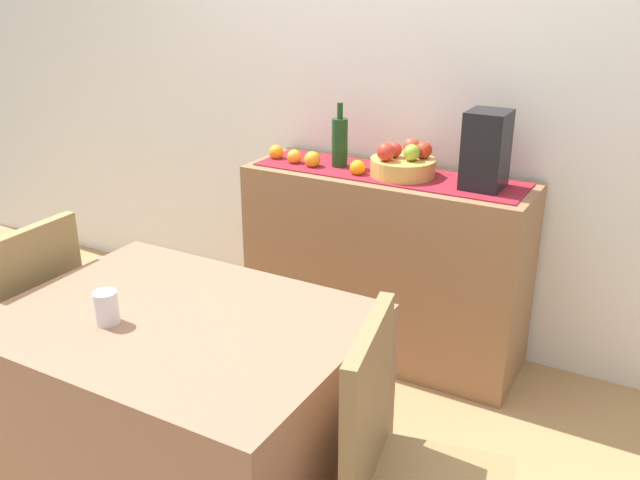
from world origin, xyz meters
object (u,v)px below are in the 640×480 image
at_px(sideboard_console, 384,266).
at_px(coffee_maker, 486,151).
at_px(wine_bottle, 340,142).
at_px(dining_table, 186,421).
at_px(fruit_bowl, 403,167).
at_px(chair_near_window, 21,380).
at_px(coffee_cup, 106,308).

height_order(sideboard_console, coffee_maker, coffee_maker).
distance_m(wine_bottle, dining_table, 1.43).
bearing_deg(coffee_maker, wine_bottle, -180.00).
relative_size(fruit_bowl, chair_near_window, 0.31).
bearing_deg(coffee_maker, coffee_cup, -115.81).
bearing_deg(chair_near_window, fruit_bowl, 52.76).
relative_size(sideboard_console, coffee_cup, 12.91).
distance_m(fruit_bowl, chair_near_window, 1.74).
xyz_separation_m(sideboard_console, dining_table, (-0.10, -1.29, -0.07)).
height_order(fruit_bowl, chair_near_window, fruit_bowl).
bearing_deg(dining_table, sideboard_console, 85.44).
bearing_deg(coffee_cup, dining_table, 38.31).
distance_m(wine_bottle, coffee_cup, 1.42).
relative_size(sideboard_console, coffee_maker, 4.01).
xyz_separation_m(wine_bottle, chair_near_window, (-0.67, -1.29, -0.72)).
relative_size(fruit_bowl, coffee_maker, 0.88).
distance_m(coffee_maker, coffee_cup, 1.59).
bearing_deg(chair_near_window, sideboard_console, 54.79).
xyz_separation_m(dining_table, coffee_cup, (-0.16, -0.12, 0.42)).
bearing_deg(dining_table, chair_near_window, 179.96).
xyz_separation_m(fruit_bowl, chair_near_window, (-0.98, -1.29, -0.65)).
distance_m(fruit_bowl, coffee_maker, 0.37).
relative_size(wine_bottle, chair_near_window, 0.32).
bearing_deg(coffee_maker, dining_table, -112.24).
xyz_separation_m(wine_bottle, coffee_maker, (0.66, 0.00, 0.04)).
bearing_deg(wine_bottle, coffee_cup, -90.88).
distance_m(fruit_bowl, coffee_cup, 1.45).
height_order(sideboard_console, fruit_bowl, fruit_bowl).
bearing_deg(chair_near_window, coffee_maker, 44.01).
bearing_deg(fruit_bowl, wine_bottle, -180.00).
bearing_deg(wine_bottle, coffee_maker, 0.00).
height_order(sideboard_console, coffee_cup, sideboard_console).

